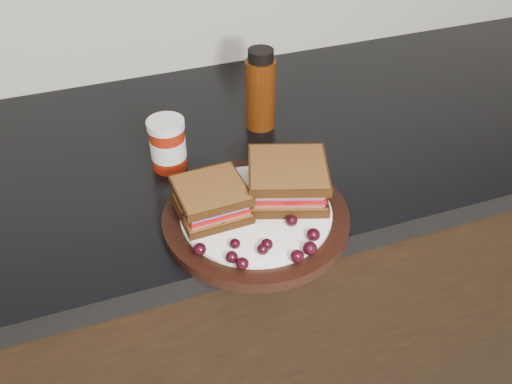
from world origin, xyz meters
TOP-DOWN VIEW (x-y plane):
  - base_cabinets at (0.00, 1.70)m, footprint 3.96×0.58m
  - countertop at (0.00, 1.70)m, footprint 3.98×0.60m
  - plate at (0.24, 1.48)m, footprint 0.28×0.28m
  - sandwich_left at (0.17, 1.50)m, footprint 0.10×0.10m
  - sandwich_right at (0.29, 1.50)m, footprint 0.15×0.15m
  - grape_0 at (0.13, 1.42)m, footprint 0.02×0.02m
  - grape_1 at (0.18, 1.41)m, footprint 0.02×0.02m
  - grape_2 at (0.17, 1.39)m, footprint 0.02×0.02m
  - grape_3 at (0.18, 1.37)m, footprint 0.02×0.02m
  - grape_4 at (0.21, 1.39)m, footprint 0.02×0.02m
  - grape_5 at (0.22, 1.40)m, footprint 0.02×0.02m
  - grape_6 at (0.25, 1.36)m, footprint 0.02×0.02m
  - grape_7 at (0.27, 1.37)m, footprint 0.02×0.02m
  - grape_8 at (0.29, 1.39)m, footprint 0.02×0.02m
  - grape_9 at (0.27, 1.43)m, footprint 0.02×0.02m
  - grape_10 at (0.33, 1.44)m, footprint 0.02×0.02m
  - grape_11 at (0.31, 1.45)m, footprint 0.02×0.02m
  - grape_12 at (0.31, 1.45)m, footprint 0.02×0.02m
  - grape_13 at (0.32, 1.50)m, footprint 0.02×0.02m
  - grape_14 at (0.30, 1.51)m, footprint 0.02×0.02m
  - grape_15 at (0.28, 1.51)m, footprint 0.02×0.02m
  - grape_16 at (0.17, 1.52)m, footprint 0.02×0.02m
  - grape_17 at (0.18, 1.51)m, footprint 0.02×0.02m
  - grape_18 at (0.16, 1.49)m, footprint 0.02×0.02m
  - grape_19 at (0.16, 1.48)m, footprint 0.02×0.02m
  - grape_20 at (0.18, 1.46)m, footprint 0.02×0.02m
  - grape_21 at (0.20, 1.50)m, footprint 0.01×0.01m
  - grape_22 at (0.17, 1.50)m, footprint 0.02×0.02m
  - grape_23 at (0.13, 1.49)m, footprint 0.02×0.02m
  - condiment_jar at (0.15, 1.66)m, footprint 0.07×0.07m
  - oil_bottle at (0.34, 1.73)m, footprint 0.06×0.06m

SIDE VIEW (x-z plane):
  - base_cabinets at x=0.00m, z-range 0.00..0.86m
  - countertop at x=0.00m, z-range 0.86..0.90m
  - plate at x=0.24m, z-range 0.90..0.92m
  - grape_21 at x=0.20m, z-range 0.92..0.94m
  - grape_22 at x=0.17m, z-range 0.92..0.94m
  - grape_1 at x=0.18m, z-range 0.92..0.94m
  - grape_16 at x=0.17m, z-range 0.92..0.94m
  - grape_4 at x=0.21m, z-range 0.92..0.94m
  - grape_13 at x=0.32m, z-range 0.92..0.94m
  - grape_23 at x=0.13m, z-range 0.92..0.94m
  - grape_14 at x=0.30m, z-range 0.92..0.94m
  - grape_2 at x=0.17m, z-range 0.92..0.94m
  - grape_12 at x=0.31m, z-range 0.92..0.94m
  - grape_5 at x=0.22m, z-range 0.92..0.94m
  - grape_3 at x=0.18m, z-range 0.92..0.94m
  - grape_9 at x=0.27m, z-range 0.92..0.94m
  - grape_20 at x=0.18m, z-range 0.92..0.94m
  - grape_0 at x=0.13m, z-range 0.92..0.94m
  - grape_10 at x=0.33m, z-range 0.92..0.94m
  - grape_6 at x=0.25m, z-range 0.92..0.94m
  - grape_8 at x=0.29m, z-range 0.92..0.94m
  - grape_15 at x=0.28m, z-range 0.92..0.94m
  - grape_11 at x=0.31m, z-range 0.92..0.94m
  - grape_17 at x=0.18m, z-range 0.92..0.94m
  - grape_7 at x=0.27m, z-range 0.92..0.94m
  - grape_19 at x=0.16m, z-range 0.92..0.94m
  - grape_18 at x=0.16m, z-range 0.92..0.94m
  - condiment_jar at x=0.15m, z-range 0.90..0.99m
  - sandwich_left at x=0.17m, z-range 0.92..0.97m
  - sandwich_right at x=0.29m, z-range 0.92..0.98m
  - oil_bottle at x=0.34m, z-range 0.90..1.05m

